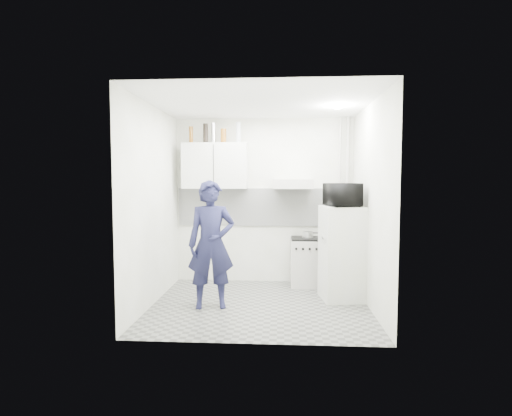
{
  "coord_description": "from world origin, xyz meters",
  "views": [
    {
      "loc": [
        0.27,
        -5.11,
        1.63
      ],
      "look_at": [
        -0.07,
        0.3,
        1.25
      ],
      "focal_mm": 28.0,
      "sensor_mm": 36.0,
      "label": 1
    }
  ],
  "objects": [
    {
      "name": "stove_top",
      "position": [
        0.65,
        1.0,
        0.73
      ],
      "size": [
        0.43,
        0.43,
        0.03
      ],
      "primitive_type": "cube",
      "color": "black",
      "rests_on": "stove"
    },
    {
      "name": "bottle_e",
      "position": [
        -0.39,
        1.07,
        2.36
      ],
      "size": [
        0.08,
        0.08,
        0.32
      ],
      "primitive_type": "cylinder",
      "color": "#B2B7BC",
      "rests_on": "upper_cabinet"
    },
    {
      "name": "bottle_a",
      "position": [
        -1.13,
        1.07,
        2.33
      ],
      "size": [
        0.06,
        0.06,
        0.26
      ],
      "primitive_type": "cylinder",
      "color": "brown",
      "rests_on": "upper_cabinet"
    },
    {
      "name": "stove",
      "position": [
        0.65,
        1.0,
        0.36
      ],
      "size": [
        0.45,
        0.45,
        0.72
      ],
      "primitive_type": "cube",
      "color": "#BAB7AE",
      "rests_on": "floor"
    },
    {
      "name": "bottle_c",
      "position": [
        -0.9,
        1.07,
        2.35
      ],
      "size": [
        0.07,
        0.07,
        0.3
      ],
      "primitive_type": "cylinder",
      "color": "black",
      "rests_on": "upper_cabinet"
    },
    {
      "name": "saucepan",
      "position": [
        0.68,
        0.99,
        0.8
      ],
      "size": [
        0.17,
        0.17,
        0.09
      ],
      "primitive_type": "cylinder",
      "color": "silver",
      "rests_on": "stove_top"
    },
    {
      "name": "pipe_b",
      "position": [
        1.18,
        1.17,
        1.3
      ],
      "size": [
        0.04,
        0.04,
        2.6
      ],
      "primitive_type": "cylinder",
      "color": "#BAB7AE",
      "rests_on": "floor"
    },
    {
      "name": "pipe_a",
      "position": [
        1.3,
        1.17,
        1.3
      ],
      "size": [
        0.05,
        0.05,
        2.6
      ],
      "primitive_type": "cylinder",
      "color": "#BAB7AE",
      "rests_on": "floor"
    },
    {
      "name": "ceiling",
      "position": [
        0.0,
        0.0,
        2.6
      ],
      "size": [
        2.8,
        2.8,
        0.0
      ],
      "primitive_type": "plane",
      "color": "white",
      "rests_on": "wall_back"
    },
    {
      "name": "person",
      "position": [
        -0.61,
        -0.12,
        0.81
      ],
      "size": [
        0.66,
        0.5,
        1.63
      ],
      "primitive_type": "imported",
      "rotation": [
        0.0,
        0.0,
        0.2
      ],
      "color": "#191A39",
      "rests_on": "floor"
    },
    {
      "name": "floor",
      "position": [
        0.0,
        0.0,
        0.0
      ],
      "size": [
        2.8,
        2.8,
        0.0
      ],
      "primitive_type": "plane",
      "color": "slate",
      "rests_on": "ground"
    },
    {
      "name": "backsplash",
      "position": [
        0.0,
        1.24,
        1.2
      ],
      "size": [
        2.74,
        0.03,
        0.6
      ],
      "primitive_type": "cube",
      "color": "white",
      "rests_on": "wall_back"
    },
    {
      "name": "bottle_d",
      "position": [
        -0.78,
        1.07,
        2.36
      ],
      "size": [
        0.07,
        0.07,
        0.31
      ],
      "primitive_type": "cylinder",
      "color": "silver",
      "rests_on": "upper_cabinet"
    },
    {
      "name": "wall_right",
      "position": [
        1.4,
        0.0,
        1.3
      ],
      "size": [
        0.0,
        2.6,
        2.6
      ],
      "primitive_type": "plane",
      "rotation": [
        1.57,
        0.0,
        -1.57
      ],
      "color": "white",
      "rests_on": "floor"
    },
    {
      "name": "fridge",
      "position": [
        1.1,
        0.33,
        0.64
      ],
      "size": [
        0.6,
        0.6,
        1.28
      ],
      "primitive_type": "cube",
      "rotation": [
        0.0,
        0.0,
        0.15
      ],
      "color": "beige",
      "rests_on": "floor"
    },
    {
      "name": "canister_a",
      "position": [
        -0.62,
        1.07,
        2.31
      ],
      "size": [
        0.09,
        0.09,
        0.22
      ],
      "primitive_type": "cylinder",
      "color": "brown",
      "rests_on": "upper_cabinet"
    },
    {
      "name": "ceiling_spot_fixture",
      "position": [
        1.0,
        0.2,
        2.57
      ],
      "size": [
        0.1,
        0.1,
        0.02
      ],
      "primitive_type": "cylinder",
      "color": "white",
      "rests_on": "ceiling"
    },
    {
      "name": "wall_left",
      "position": [
        -1.4,
        0.0,
        1.3
      ],
      "size": [
        0.0,
        2.6,
        2.6
      ],
      "primitive_type": "plane",
      "rotation": [
        1.57,
        0.0,
        1.57
      ],
      "color": "white",
      "rests_on": "floor"
    },
    {
      "name": "wall_back",
      "position": [
        0.0,
        1.25,
        1.3
      ],
      "size": [
        2.8,
        0.0,
        2.8
      ],
      "primitive_type": "plane",
      "rotation": [
        1.57,
        0.0,
        0.0
      ],
      "color": "white",
      "rests_on": "floor"
    },
    {
      "name": "range_hood",
      "position": [
        0.45,
        1.0,
        1.57
      ],
      "size": [
        0.6,
        0.5,
        0.14
      ],
      "primitive_type": "cube",
      "color": "#BAB7AE",
      "rests_on": "wall_back"
    },
    {
      "name": "microwave",
      "position": [
        1.1,
        0.33,
        1.43
      ],
      "size": [
        0.63,
        0.49,
        0.31
      ],
      "primitive_type": "imported",
      "rotation": [
        0.0,
        0.0,
        1.77
      ],
      "color": "black",
      "rests_on": "fridge"
    },
    {
      "name": "upper_cabinet",
      "position": [
        -0.75,
        1.07,
        1.85
      ],
      "size": [
        1.0,
        0.35,
        0.7
      ],
      "primitive_type": "cube",
      "color": "beige",
      "rests_on": "wall_back"
    }
  ]
}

